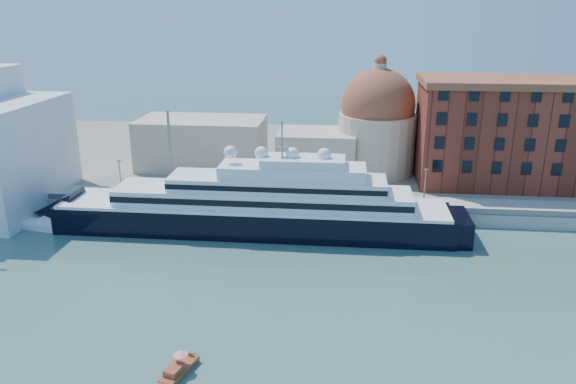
# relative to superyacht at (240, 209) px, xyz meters

# --- Properties ---
(ground) EXTENTS (400.00, 400.00, 0.00)m
(ground) POSITION_rel_superyacht_xyz_m (4.17, -23.00, -4.21)
(ground) COLOR #335856
(ground) RESTS_ON ground
(quay) EXTENTS (180.00, 10.00, 2.50)m
(quay) POSITION_rel_superyacht_xyz_m (4.17, 11.00, -2.96)
(quay) COLOR gray
(quay) RESTS_ON ground
(land) EXTENTS (260.00, 72.00, 2.00)m
(land) POSITION_rel_superyacht_xyz_m (4.17, 52.00, -3.21)
(land) COLOR slate
(land) RESTS_ON ground
(quay_fence) EXTENTS (180.00, 0.10, 1.20)m
(quay_fence) POSITION_rel_superyacht_xyz_m (4.17, 6.50, -1.11)
(quay_fence) COLOR slate
(quay_fence) RESTS_ON quay
(superyacht) EXTENTS (81.58, 11.31, 24.38)m
(superyacht) POSITION_rel_superyacht_xyz_m (0.00, 0.00, 0.00)
(superyacht) COLOR black
(superyacht) RESTS_ON ground
(service_barge) EXTENTS (10.88, 5.17, 2.35)m
(service_barge) POSITION_rel_superyacht_xyz_m (-37.38, -2.65, -3.53)
(service_barge) COLOR white
(service_barge) RESTS_ON ground
(water_taxi) EXTENTS (3.44, 6.04, 2.72)m
(water_taxi) POSITION_rel_superyacht_xyz_m (0.79, -43.06, -3.55)
(water_taxi) COLOR maroon
(water_taxi) RESTS_ON ground
(warehouse) EXTENTS (43.00, 19.00, 23.25)m
(warehouse) POSITION_rel_superyacht_xyz_m (56.17, 29.00, 9.58)
(warehouse) COLOR maroon
(warehouse) RESTS_ON land
(church) EXTENTS (66.00, 18.00, 25.50)m
(church) POSITION_rel_superyacht_xyz_m (10.56, 34.72, 6.70)
(church) COLOR beige
(church) RESTS_ON land
(lamp_posts) EXTENTS (120.80, 2.40, 18.00)m
(lamp_posts) POSITION_rel_superyacht_xyz_m (-8.49, 9.27, 5.63)
(lamp_posts) COLOR slate
(lamp_posts) RESTS_ON quay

